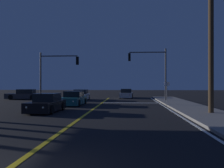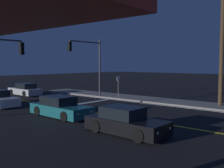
# 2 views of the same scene
# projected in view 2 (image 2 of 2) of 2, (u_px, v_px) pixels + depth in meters

# --- Properties ---
(sidewalk_right) EXTENTS (3.20, 41.54, 0.15)m
(sidewalk_right) POSITION_uv_depth(u_px,v_px,m) (220.00, 107.00, 20.76)
(sidewalk_right) COLOR gray
(sidewalk_right) RESTS_ON ground
(lane_line_center) EXTENTS (0.20, 39.23, 0.01)m
(lane_line_center) POSITION_uv_depth(u_px,v_px,m) (174.00, 126.00, 14.75)
(lane_line_center) COLOR gold
(lane_line_center) RESTS_ON ground
(lane_line_edge_right) EXTENTS (0.16, 39.23, 0.01)m
(lane_line_edge_right) POSITION_uv_depth(u_px,v_px,m) (212.00, 111.00, 19.35)
(lane_line_edge_right) COLOR white
(lane_line_edge_right) RESTS_ON ground
(stop_bar) EXTENTS (6.30, 0.50, 0.01)m
(stop_bar) POSITION_uv_depth(u_px,v_px,m) (89.00, 102.00, 23.60)
(stop_bar) COLOR white
(stop_bar) RESTS_ON ground
(car_side_waiting_silver) EXTENTS (1.93, 4.58, 1.34)m
(car_side_waiting_silver) POSITION_uv_depth(u_px,v_px,m) (25.00, 90.00, 29.19)
(car_side_waiting_silver) COLOR #B2B5BA
(car_side_waiting_silver) RESTS_ON ground
(car_parked_curb_black) EXTENTS (1.91, 4.33, 1.34)m
(car_parked_curb_black) POSITION_uv_depth(u_px,v_px,m) (126.00, 122.00, 13.06)
(car_parked_curb_black) COLOR black
(car_parked_curb_black) RESTS_ON ground
(car_mid_block_teal) EXTENTS (1.97, 4.73, 1.34)m
(car_mid_block_teal) POSITION_uv_depth(u_px,v_px,m) (60.00, 108.00, 17.37)
(car_mid_block_teal) COLOR #195960
(car_mid_block_teal) RESTS_ON ground
(traffic_signal_near_right) EXTENTS (4.39, 0.28, 6.10)m
(traffic_signal_near_right) POSITION_uv_depth(u_px,v_px,m) (89.00, 58.00, 26.61)
(traffic_signal_near_right) COLOR #38383D
(traffic_signal_near_right) RESTS_ON ground
(utility_pole_right) EXTENTS (1.70, 0.34, 11.45)m
(utility_pole_right) POSITION_uv_depth(u_px,v_px,m) (222.00, 34.00, 20.60)
(utility_pole_right) COLOR #42301E
(utility_pole_right) RESTS_ON ground
(street_sign_corner) EXTENTS (0.56, 0.12, 2.27)m
(street_sign_corner) POSITION_uv_depth(u_px,v_px,m) (118.00, 84.00, 25.94)
(street_sign_corner) COLOR slate
(street_sign_corner) RESTS_ON ground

